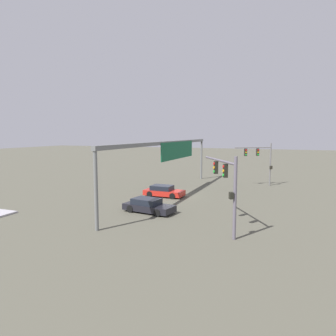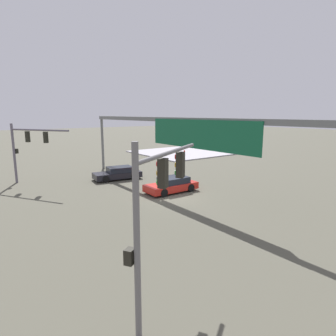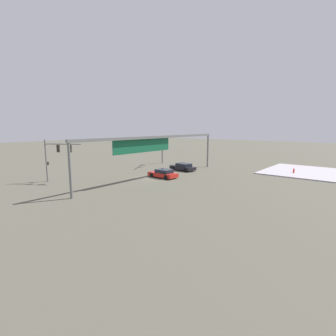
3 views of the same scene
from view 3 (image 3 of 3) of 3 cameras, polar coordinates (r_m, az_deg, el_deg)
name	(u,v)px [view 3 (image 3 of 3)]	position (r m, az deg, el deg)	size (l,w,h in m)	color
ground_plane	(156,178)	(37.03, -2.66, -2.15)	(216.58, 216.58, 0.00)	#514F42
sidewalk_corner	(307,172)	(46.94, 28.39, -0.75)	(13.30, 12.22, 0.15)	#A7A2AA
traffic_signal_near_corner	(161,145)	(49.55, -1.57, 5.08)	(5.72, 3.49, 5.42)	#5F5966
traffic_signal_opposite_side	(56,153)	(36.74, -23.59, 2.97)	(2.73, 4.57, 5.59)	slate
overhead_sign_gantry	(155,142)	(35.51, -3.00, 5.69)	(27.44, 0.43, 6.00)	slate
sedan_car_approaching	(163,174)	(37.02, -1.08, -1.23)	(2.04, 4.33, 1.21)	red
sedan_car_waiting_far	(183,167)	(43.13, 3.33, 0.23)	(2.48, 4.72, 1.21)	black
fire_hydrant_on_curb	(294,171)	(44.44, 26.09, -0.54)	(0.33, 0.22, 0.71)	red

